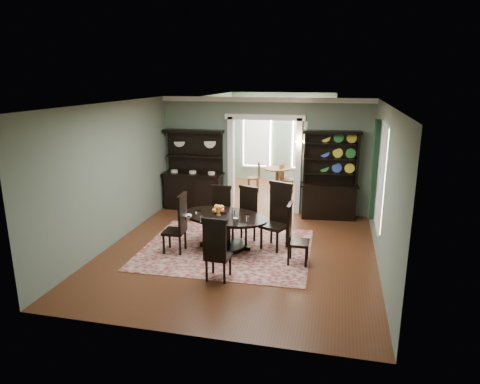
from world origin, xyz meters
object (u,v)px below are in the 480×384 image
at_px(sideboard, 194,182).
at_px(welsh_dresser, 329,187).
at_px(dining_table, 225,226).
at_px(parlor_table, 277,176).

xyz_separation_m(sideboard, welsh_dresser, (3.60, 0.01, 0.06)).
bearing_deg(sideboard, dining_table, -59.65).
xyz_separation_m(dining_table, sideboard, (-1.57, 2.60, 0.24)).
xyz_separation_m(sideboard, parlor_table, (1.98, 2.13, -0.23)).
bearing_deg(welsh_dresser, parlor_table, 121.97).
bearing_deg(parlor_table, dining_table, -94.95).
height_order(sideboard, parlor_table, sideboard).
relative_size(sideboard, welsh_dresser, 0.96).
height_order(sideboard, welsh_dresser, welsh_dresser).
bearing_deg(parlor_table, welsh_dresser, -52.46).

